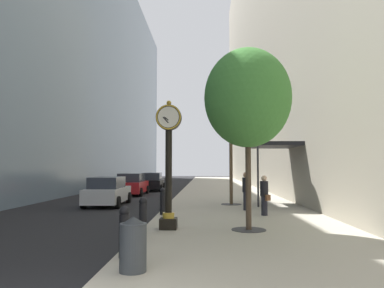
# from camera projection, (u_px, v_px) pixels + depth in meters

# --- Properties ---
(ground_plane) EXTENTS (110.00, 110.00, 0.00)m
(ground_plane) POSITION_uv_depth(u_px,v_px,m) (182.00, 192.00, 31.53)
(ground_plane) COLOR black
(ground_plane) RESTS_ON ground
(sidewalk_right) EXTENTS (7.02, 80.00, 0.14)m
(sidewalk_right) POSITION_uv_depth(u_px,v_px,m) (221.00, 189.00, 34.39)
(sidewalk_right) COLOR #ADA593
(sidewalk_right) RESTS_ON ground
(building_block_left) EXTENTS (9.00, 80.00, 26.79)m
(building_block_left) POSITION_uv_depth(u_px,v_px,m) (56.00, 51.00, 35.81)
(building_block_left) COLOR slate
(building_block_left) RESTS_ON ground
(building_block_right) EXTENTS (9.00, 80.00, 34.02)m
(building_block_right) POSITION_uv_depth(u_px,v_px,m) (304.00, 11.00, 35.15)
(building_block_right) COLOR #A89E89
(building_block_right) RESTS_ON ground
(street_clock) EXTENTS (0.84, 0.55, 4.20)m
(street_clock) POSITION_uv_depth(u_px,v_px,m) (169.00, 158.00, 12.07)
(street_clock) COLOR black
(street_clock) RESTS_ON sidewalk_right
(bollard_nearest) EXTENTS (0.24, 0.24, 1.14)m
(bollard_nearest) POSITION_uv_depth(u_px,v_px,m) (124.00, 231.00, 8.19)
(bollard_nearest) COLOR black
(bollard_nearest) RESTS_ON sidewalk_right
(bollard_second) EXTENTS (0.24, 0.24, 1.14)m
(bollard_second) POSITION_uv_depth(u_px,v_px,m) (143.00, 216.00, 10.63)
(bollard_second) COLOR black
(bollard_second) RESTS_ON sidewalk_right
(bollard_fourth) EXTENTS (0.24, 0.24, 1.14)m
(bollard_fourth) POSITION_uv_depth(u_px,v_px,m) (163.00, 201.00, 15.51)
(bollard_fourth) COLOR black
(bollard_fourth) RESTS_ON sidewalk_right
(bollard_fifth) EXTENTS (0.24, 0.24, 1.14)m
(bollard_fifth) POSITION_uv_depth(u_px,v_px,m) (168.00, 196.00, 17.95)
(bollard_fifth) COLOR black
(bollard_fifth) RESTS_ON sidewalk_right
(street_tree_near) EXTENTS (2.82, 2.82, 5.88)m
(street_tree_near) POSITION_uv_depth(u_px,v_px,m) (248.00, 98.00, 12.01)
(street_tree_near) COLOR #333335
(street_tree_near) RESTS_ON sidewalk_right
(street_tree_mid_near) EXTENTS (2.40, 2.40, 6.87)m
(street_tree_mid_near) POSITION_uv_depth(u_px,v_px,m) (231.00, 104.00, 20.09)
(street_tree_mid_near) COLOR #333335
(street_tree_mid_near) RESTS_ON sidewalk_right
(trash_bin) EXTENTS (0.53, 0.53, 1.05)m
(trash_bin) POSITION_uv_depth(u_px,v_px,m) (133.00, 243.00, 7.10)
(trash_bin) COLOR #383D42
(trash_bin) RESTS_ON sidewalk_right
(pedestrian_walking) EXTENTS (0.47, 0.52, 1.65)m
(pedestrian_walking) POSITION_uv_depth(u_px,v_px,m) (264.00, 194.00, 15.33)
(pedestrian_walking) COLOR #23232D
(pedestrian_walking) RESTS_ON sidewalk_right
(pedestrian_by_clock) EXTENTS (0.48, 0.48, 1.77)m
(pedestrian_by_clock) POSITION_uv_depth(u_px,v_px,m) (246.00, 190.00, 17.14)
(pedestrian_by_clock) COLOR #23232D
(pedestrian_by_clock) RESTS_ON sidewalk_right
(storefront_awning) EXTENTS (2.40, 3.60, 3.30)m
(storefront_awning) POSITION_uv_depth(u_px,v_px,m) (273.00, 146.00, 20.25)
(storefront_awning) COLOR black
(storefront_awning) RESTS_ON sidewalk_right
(car_silver_near) EXTENTS (2.06, 4.46, 1.59)m
(car_silver_near) POSITION_uv_depth(u_px,v_px,m) (108.00, 192.00, 20.50)
(car_silver_near) COLOR #B7BABF
(car_silver_near) RESTS_ON ground
(car_red_mid) EXTENTS (2.10, 4.42, 1.66)m
(car_red_mid) POSITION_uv_depth(u_px,v_px,m) (132.00, 184.00, 28.20)
(car_red_mid) COLOR #AD191E
(car_red_mid) RESTS_ON ground
(car_black_far) EXTENTS (2.18, 4.67, 1.63)m
(car_black_far) POSITION_uv_depth(u_px,v_px,m) (152.00, 182.00, 33.42)
(car_black_far) COLOR black
(car_black_far) RESTS_ON ground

